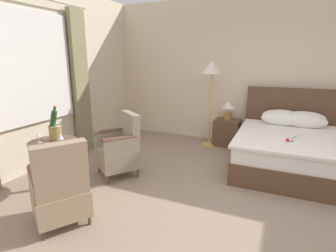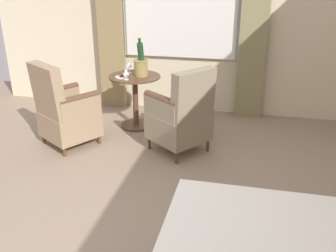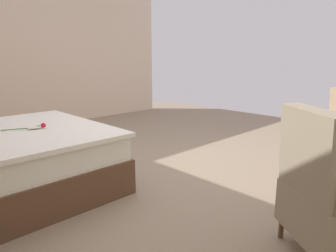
# 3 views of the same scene
# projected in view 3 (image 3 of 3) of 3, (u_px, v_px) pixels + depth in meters

# --- Properties ---
(ground_plane) EXTENTS (8.15, 8.15, 0.00)m
(ground_plane) POSITION_uv_depth(u_px,v_px,m) (160.00, 169.00, 3.50)
(ground_plane) COLOR gray
(wall_far_side) EXTENTS (0.12, 5.61, 3.01)m
(wall_far_side) POSITION_uv_depth(u_px,v_px,m) (35.00, 46.00, 5.54)
(wall_far_side) COLOR beige
(wall_far_side) RESTS_ON ground
(armchair_by_window) EXTENTS (0.78, 0.79, 0.98)m
(armchair_by_window) POSITION_uv_depth(u_px,v_px,m) (334.00, 195.00, 1.87)
(armchair_by_window) COLOR brown
(armchair_by_window) RESTS_ON ground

